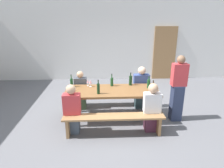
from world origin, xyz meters
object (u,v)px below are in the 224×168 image
(wine_glass_2, at_px, (88,82))
(seated_guest_far_0, at_px, (81,91))
(tasting_table, at_px, (112,93))
(wine_bottle_0, at_px, (98,88))
(wine_bottle_2, at_px, (130,80))
(wooden_door, at_px, (164,53))
(seated_guest_far_1, at_px, (141,88))
(seated_guest_near_1, at_px, (152,108))
(standing_host, at_px, (178,90))
(seated_guest_near_0, at_px, (72,110))
(bench_far, at_px, (111,94))
(wine_bottle_3, at_px, (112,82))
(wine_glass_1, at_px, (90,82))
(wine_glass_3, at_px, (154,84))
(wine_bottle_4, at_px, (72,82))
(wine_glass_0, at_px, (71,86))
(bench_near, at_px, (114,120))
(wine_bottle_1, at_px, (149,83))
(wine_bottle_5, at_px, (153,89))

(wine_glass_2, height_order, seated_guest_far_0, seated_guest_far_0)
(tasting_table, height_order, wine_bottle_0, wine_bottle_0)
(wine_bottle_2, relative_size, wine_glass_2, 2.04)
(wooden_door, bearing_deg, seated_guest_far_1, -118.07)
(seated_guest_near_1, relative_size, standing_host, 0.69)
(seated_guest_near_0, relative_size, seated_guest_near_1, 1.00)
(seated_guest_near_0, bearing_deg, bench_far, -33.13)
(seated_guest_near_0, distance_m, seated_guest_near_1, 1.71)
(wine_bottle_3, distance_m, wine_glass_1, 0.54)
(wine_glass_2, height_order, wine_glass_3, wine_glass_3)
(seated_guest_near_0, height_order, seated_guest_far_0, seated_guest_near_0)
(wine_bottle_3, distance_m, wine_glass_2, 0.61)
(bench_far, bearing_deg, wine_glass_1, -137.41)
(wine_bottle_4, relative_size, wine_glass_0, 1.74)
(wooden_door, xyz_separation_m, seated_guest_near_0, (-3.15, -3.91, -0.53))
(wine_glass_1, relative_size, seated_guest_near_1, 0.16)
(bench_near, distance_m, wine_bottle_3, 1.16)
(tasting_table, xyz_separation_m, standing_host, (1.55, -0.14, 0.10))
(wine_bottle_1, relative_size, wine_bottle_5, 0.98)
(bench_near, height_order, wine_bottle_0, wine_bottle_0)
(wine_glass_1, xyz_separation_m, wine_glass_3, (1.54, -0.23, 0.00))
(wooden_door, bearing_deg, wine_glass_2, -133.95)
(wine_bottle_0, relative_size, wine_bottle_1, 1.05)
(seated_guest_far_1, bearing_deg, wine_bottle_1, 9.50)
(wine_bottle_0, height_order, wine_bottle_2, same)
(seated_guest_near_1, height_order, seated_guest_far_0, seated_guest_near_1)
(wine_glass_1, distance_m, seated_guest_far_0, 0.57)
(tasting_table, xyz_separation_m, bench_near, (0.00, -0.75, -0.32))
(bench_near, relative_size, seated_guest_near_0, 1.94)
(bench_near, bearing_deg, seated_guest_far_1, 58.45)
(wooden_door, relative_size, seated_guest_far_0, 1.96)
(seated_guest_far_1, bearing_deg, wine_bottle_4, -80.14)
(wine_bottle_4, height_order, wine_glass_3, wine_bottle_4)
(seated_guest_far_0, bearing_deg, wine_glass_1, 40.85)
(bench_near, relative_size, seated_guest_far_1, 1.81)
(wine_glass_2, bearing_deg, wine_glass_0, -134.29)
(seated_guest_far_0, bearing_deg, wine_glass_3, 72.80)
(wooden_door, relative_size, wine_bottle_5, 6.57)
(standing_host, bearing_deg, wine_glass_3, -17.78)
(bench_near, relative_size, wine_bottle_1, 6.76)
(wine_bottle_2, distance_m, standing_host, 1.17)
(wine_bottle_0, distance_m, wine_bottle_1, 1.27)
(wine_bottle_3, bearing_deg, seated_guest_near_0, -134.73)
(wine_glass_2, bearing_deg, seated_guest_near_0, -106.55)
(wine_bottle_0, xyz_separation_m, seated_guest_near_0, (-0.56, -0.36, -0.35))
(seated_guest_near_0, bearing_deg, seated_guest_far_0, -2.96)
(seated_guest_near_0, bearing_deg, seated_guest_near_1, -90.00)
(seated_guest_near_1, bearing_deg, standing_host, -57.54)
(wooden_door, relative_size, wine_bottle_3, 6.68)
(wine_glass_2, bearing_deg, wine_bottle_3, -3.63)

